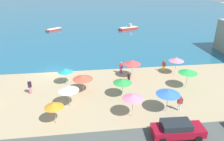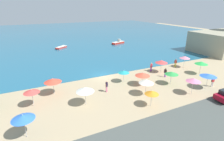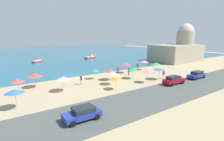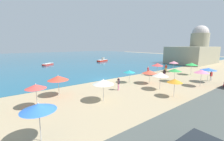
{
  "view_description": "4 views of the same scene",
  "coord_description": "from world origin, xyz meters",
  "px_view_note": "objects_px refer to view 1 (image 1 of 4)",
  "views": [
    {
      "loc": [
        4.65,
        -29.66,
        12.83
      ],
      "look_at": [
        8.02,
        -3.69,
        1.39
      ],
      "focal_mm": 35.0,
      "sensor_mm": 36.0,
      "label": 1
    },
    {
      "loc": [
        -11.37,
        -27.58,
        12.13
      ],
      "look_at": [
        0.42,
        -2.98,
        2.01
      ],
      "focal_mm": 28.0,
      "sensor_mm": 36.0,
      "label": 2
    },
    {
      "loc": [
        -14.64,
        -34.56,
        8.98
      ],
      "look_at": [
        5.04,
        -5.86,
        1.77
      ],
      "focal_mm": 28.0,
      "sensor_mm": 36.0,
      "label": 3
    },
    {
      "loc": [
        -14.67,
        -21.19,
        6.1
      ],
      "look_at": [
        0.1,
        -1.95,
        1.95
      ],
      "focal_mm": 24.0,
      "sensor_mm": 36.0,
      "label": 4
    }
  ],
  "objects_px": {
    "beach_umbrella_12": "(176,59)",
    "bather_1": "(180,102)",
    "parked_car_1": "(177,129)",
    "beach_umbrella_7": "(132,62)",
    "beach_umbrella_13": "(123,81)",
    "bather_3": "(129,78)",
    "skiff_offshore": "(129,28)",
    "beach_umbrella_8": "(83,77)",
    "beach_umbrella_10": "(54,105)",
    "beach_umbrella_5": "(133,96)",
    "skiff_nearshore": "(54,30)",
    "beach_umbrella_4": "(65,70)",
    "beach_umbrella_0": "(69,88)",
    "beach_umbrella_3": "(188,71)",
    "bather_4": "(121,67)",
    "bather_2": "(164,65)",
    "beach_umbrella_9": "(168,93)",
    "bather_0": "(30,86)"
  },
  "relations": [
    {
      "from": "bather_1",
      "to": "bather_2",
      "type": "bearing_deg",
      "value": 79.6
    },
    {
      "from": "bather_0",
      "to": "bather_4",
      "type": "xyz_separation_m",
      "value": [
        11.5,
        4.34,
        -0.02
      ]
    },
    {
      "from": "beach_umbrella_3",
      "to": "bather_2",
      "type": "height_order",
      "value": "beach_umbrella_3"
    },
    {
      "from": "beach_umbrella_12",
      "to": "beach_umbrella_13",
      "type": "height_order",
      "value": "beach_umbrella_12"
    },
    {
      "from": "beach_umbrella_3",
      "to": "skiff_nearshore",
      "type": "distance_m",
      "value": 38.5
    },
    {
      "from": "skiff_nearshore",
      "to": "bather_0",
      "type": "bearing_deg",
      "value": -88.44
    },
    {
      "from": "beach_umbrella_3",
      "to": "beach_umbrella_13",
      "type": "bearing_deg",
      "value": -172.41
    },
    {
      "from": "beach_umbrella_5",
      "to": "skiff_nearshore",
      "type": "height_order",
      "value": "beach_umbrella_5"
    },
    {
      "from": "beach_umbrella_0",
      "to": "beach_umbrella_8",
      "type": "height_order",
      "value": "beach_umbrella_0"
    },
    {
      "from": "bather_4",
      "to": "skiff_nearshore",
      "type": "height_order",
      "value": "bather_4"
    },
    {
      "from": "beach_umbrella_3",
      "to": "parked_car_1",
      "type": "relative_size",
      "value": 0.57
    },
    {
      "from": "beach_umbrella_9",
      "to": "bather_3",
      "type": "bearing_deg",
      "value": 112.66
    },
    {
      "from": "beach_umbrella_9",
      "to": "parked_car_1",
      "type": "distance_m",
      "value": 4.15
    },
    {
      "from": "beach_umbrella_5",
      "to": "beach_umbrella_3",
      "type": "bearing_deg",
      "value": 32.65
    },
    {
      "from": "beach_umbrella_3",
      "to": "beach_umbrella_12",
      "type": "bearing_deg",
      "value": 86.92
    },
    {
      "from": "beach_umbrella_9",
      "to": "beach_umbrella_10",
      "type": "distance_m",
      "value": 11.06
    },
    {
      "from": "bather_2",
      "to": "skiff_nearshore",
      "type": "height_order",
      "value": "bather_2"
    },
    {
      "from": "parked_car_1",
      "to": "bather_1",
      "type": "bearing_deg",
      "value": 63.94
    },
    {
      "from": "beach_umbrella_0",
      "to": "skiff_offshore",
      "type": "bearing_deg",
      "value": 68.76
    },
    {
      "from": "bather_3",
      "to": "bather_4",
      "type": "bearing_deg",
      "value": 96.61
    },
    {
      "from": "beach_umbrella_12",
      "to": "bather_1",
      "type": "distance_m",
      "value": 9.4
    },
    {
      "from": "beach_umbrella_5",
      "to": "bather_1",
      "type": "bearing_deg",
      "value": 4.36
    },
    {
      "from": "bather_2",
      "to": "skiff_nearshore",
      "type": "distance_m",
      "value": 33.54
    },
    {
      "from": "beach_umbrella_13",
      "to": "skiff_offshore",
      "type": "bearing_deg",
      "value": 77.38
    },
    {
      "from": "beach_umbrella_7",
      "to": "bather_0",
      "type": "relative_size",
      "value": 1.4
    },
    {
      "from": "beach_umbrella_5",
      "to": "beach_umbrella_8",
      "type": "relative_size",
      "value": 1.08
    },
    {
      "from": "beach_umbrella_4",
      "to": "beach_umbrella_12",
      "type": "height_order",
      "value": "beach_umbrella_12"
    },
    {
      "from": "beach_umbrella_10",
      "to": "skiff_nearshore",
      "type": "height_order",
      "value": "beach_umbrella_10"
    },
    {
      "from": "beach_umbrella_5",
      "to": "bather_2",
      "type": "xyz_separation_m",
      "value": [
        6.83,
        10.2,
        -1.28
      ]
    },
    {
      "from": "beach_umbrella_10",
      "to": "bather_3",
      "type": "height_order",
      "value": "beach_umbrella_10"
    },
    {
      "from": "beach_umbrella_7",
      "to": "beach_umbrella_9",
      "type": "xyz_separation_m",
      "value": [
        1.78,
        -8.58,
        -0.0
      ]
    },
    {
      "from": "beach_umbrella_4",
      "to": "bather_4",
      "type": "xyz_separation_m",
      "value": [
        7.47,
        2.26,
        -0.88
      ]
    },
    {
      "from": "beach_umbrella_3",
      "to": "skiff_nearshore",
      "type": "relative_size",
      "value": 0.66
    },
    {
      "from": "beach_umbrella_12",
      "to": "bather_3",
      "type": "xyz_separation_m",
      "value": [
        -7.12,
        -2.41,
        -1.26
      ]
    },
    {
      "from": "beach_umbrella_7",
      "to": "parked_car_1",
      "type": "relative_size",
      "value": 0.56
    },
    {
      "from": "bather_3",
      "to": "beach_umbrella_8",
      "type": "bearing_deg",
      "value": -169.66
    },
    {
      "from": "beach_umbrella_0",
      "to": "beach_umbrella_13",
      "type": "distance_m",
      "value": 6.02
    },
    {
      "from": "bather_3",
      "to": "skiff_nearshore",
      "type": "bearing_deg",
      "value": 112.19
    },
    {
      "from": "bather_4",
      "to": "parked_car_1",
      "type": "distance_m",
      "value": 14.04
    },
    {
      "from": "beach_umbrella_5",
      "to": "parked_car_1",
      "type": "xyz_separation_m",
      "value": [
        3.13,
        -3.49,
        -1.4
      ]
    },
    {
      "from": "beach_umbrella_13",
      "to": "beach_umbrella_7",
      "type": "bearing_deg",
      "value": 66.39
    },
    {
      "from": "beach_umbrella_5",
      "to": "beach_umbrella_4",
      "type": "bearing_deg",
      "value": 130.41
    },
    {
      "from": "beach_umbrella_13",
      "to": "parked_car_1",
      "type": "relative_size",
      "value": 0.5
    },
    {
      "from": "beach_umbrella_0",
      "to": "beach_umbrella_9",
      "type": "bearing_deg",
      "value": -13.2
    },
    {
      "from": "beach_umbrella_12",
      "to": "bather_2",
      "type": "distance_m",
      "value": 2.08
    },
    {
      "from": "beach_umbrella_12",
      "to": "bather_4",
      "type": "relative_size",
      "value": 1.44
    },
    {
      "from": "beach_umbrella_4",
      "to": "beach_umbrella_10",
      "type": "xyz_separation_m",
      "value": [
        -0.51,
        -8.14,
        0.09
      ]
    },
    {
      "from": "beach_umbrella_3",
      "to": "parked_car_1",
      "type": "height_order",
      "value": "beach_umbrella_3"
    },
    {
      "from": "beach_umbrella_13",
      "to": "bather_3",
      "type": "distance_m",
      "value": 3.24
    },
    {
      "from": "beach_umbrella_7",
      "to": "beach_umbrella_8",
      "type": "height_order",
      "value": "beach_umbrella_7"
    }
  ]
}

